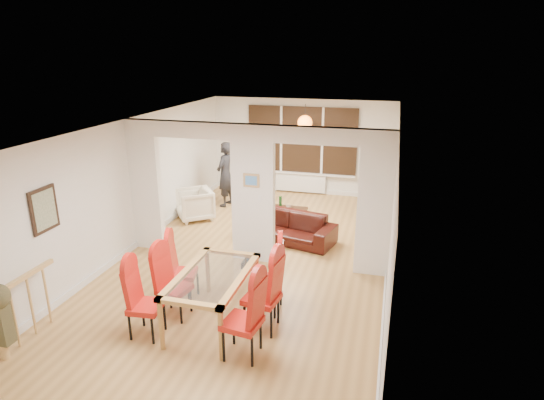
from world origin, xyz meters
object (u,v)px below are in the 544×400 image
at_px(dining_chair_lb, 174,284).
at_px(dining_chair_rc, 266,276).
at_px(television, 367,203).
at_px(bowl, 288,207).
at_px(dining_table, 213,298).
at_px(sofa, 286,227).
at_px(dining_chair_lc, 182,269).
at_px(bottle, 280,201).
at_px(dining_chair_ra, 242,317).
at_px(person, 225,174).
at_px(armchair, 195,204).
at_px(coffee_table, 288,212).
at_px(dining_chair_rb, 262,292).
at_px(dining_chair_la, 146,301).

distance_m(dining_chair_lb, dining_chair_rc, 1.37).
height_order(television, bowl, television).
relative_size(dining_table, sofa, 0.82).
xyz_separation_m(dining_chair_lc, bottle, (0.55, 4.21, -0.17)).
distance_m(dining_chair_lc, dining_chair_ra, 1.77).
bearing_deg(person, dining_chair_rc, 35.09).
height_order(armchair, bottle, armchair).
relative_size(coffee_table, bowl, 3.89).
distance_m(dining_chair_lb, armchair, 4.17).
bearing_deg(armchair, bottle, 74.50).
relative_size(dining_chair_ra, dining_chair_rc, 1.00).
relative_size(dining_chair_ra, person, 0.69).
distance_m(dining_chair_rb, bowl, 4.68).
xyz_separation_m(person, television, (3.55, 0.21, -0.53)).
bearing_deg(dining_chair_ra, armchair, 128.57).
height_order(dining_chair_lc, dining_chair_rb, dining_chair_rb).
bearing_deg(dining_chair_lb, armchair, 121.11).
bearing_deg(dining_chair_lb, dining_chair_rb, 11.58).
bearing_deg(dining_table, bottle, 92.09).
bearing_deg(dining_chair_rb, dining_chair_ra, -88.33).
height_order(dining_chair_rb, sofa, dining_chair_rb).
height_order(dining_chair_lc, dining_chair_ra, dining_chair_ra).
bearing_deg(dining_chair_rc, sofa, 83.88).
bearing_deg(person, dining_chair_lc, 19.83).
height_order(dining_chair_lc, person, person).
xyz_separation_m(dining_chair_rc, bottle, (-0.82, 4.18, -0.23)).
height_order(coffee_table, bottle, bottle).
bearing_deg(dining_chair_lb, dining_chair_ra, -15.23).
relative_size(dining_chair_lc, coffee_table, 1.16).
xyz_separation_m(sofa, bottle, (-0.49, 1.44, 0.05)).
bearing_deg(dining_chair_lc, dining_chair_rc, -12.91).
bearing_deg(coffee_table, television, 18.29).
relative_size(dining_chair_ra, armchair, 1.45).
distance_m(dining_chair_lc, television, 5.42).
bearing_deg(television, person, 91.74).
height_order(dining_chair_lb, dining_chair_lc, dining_chair_lb).
bearing_deg(television, coffee_table, 106.65).
distance_m(dining_chair_ra, dining_chair_rc, 1.14).
bearing_deg(dining_chair_lc, bottle, 68.63).
height_order(dining_table, bottle, dining_table).
bearing_deg(person, dining_chair_rb, 33.47).
distance_m(dining_chair_rc, person, 5.11).
distance_m(dining_chair_la, bowl, 5.25).
relative_size(dining_chair_rc, armchair, 1.45).
bearing_deg(armchair, dining_chair_lb, -17.63).
bearing_deg(dining_chair_ra, bowl, 104.34).
xyz_separation_m(dining_chair_lc, sofa, (1.04, 2.77, -0.23)).
height_order(dining_table, armchair, dining_table).
distance_m(dining_chair_lc, armchair, 3.68).
bearing_deg(television, dining_chair_rb, 166.29).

